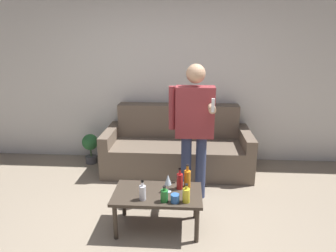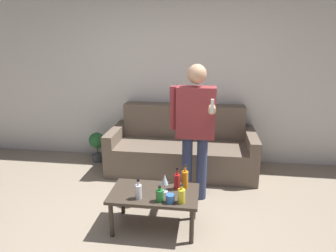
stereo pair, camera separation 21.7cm
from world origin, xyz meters
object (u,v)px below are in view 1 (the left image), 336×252
Objects in this scene: person_standing_front at (194,123)px; coffee_table at (158,197)px; couch at (177,148)px; bottle_orange at (143,192)px.

coffee_table is at bearing -119.05° from person_standing_front.
person_standing_front reaches higher than couch.
couch is 1.48m from coffee_table.
coffee_table is 0.23m from bottle_orange.
person_standing_front reaches higher than coffee_table.
person_standing_front reaches higher than bottle_orange.
couch is at bearing 80.30° from bottle_orange.
person_standing_front is (0.49, 0.79, 0.46)m from bottle_orange.
bottle_orange is at bearing -121.83° from person_standing_front.
person_standing_front is at bearing 60.95° from coffee_table.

